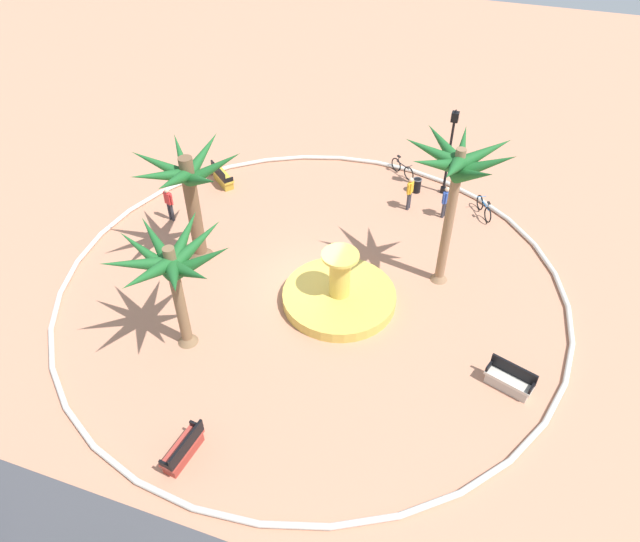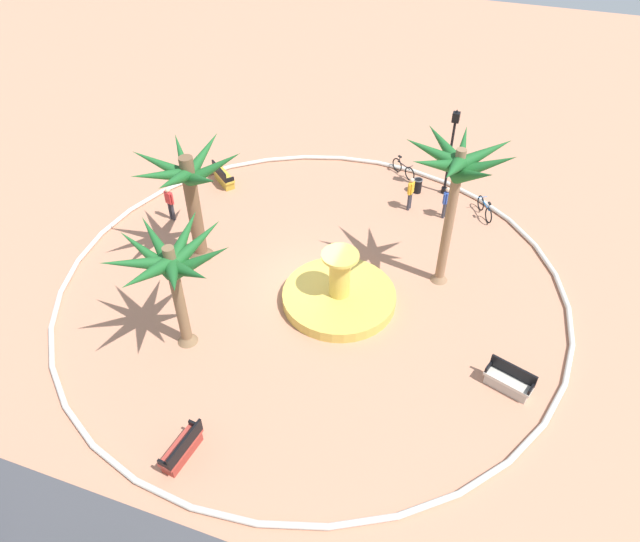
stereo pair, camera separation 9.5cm
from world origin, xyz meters
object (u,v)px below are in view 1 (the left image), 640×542
bench_west (184,450)px  bicycle_by_lamppost (402,169)px  trash_bin (417,185)px  bench_north (222,178)px  lamppost (450,146)px  person_pedestrian_stroll (169,202)px  person_cyclist_helmet (410,192)px  fountain (339,295)px  palm_tree_by_curb (172,265)px  bicycle_red_frame (484,208)px  person_cyclist_photo (446,200)px  palm_tree_mid_plaza (188,184)px  palm_tree_near_fountain (457,172)px  bench_east (509,381)px

bench_west → bicycle_by_lamppost: bearing=-98.2°
trash_bin → bench_north: bearing=14.8°
lamppost → person_pedestrian_stroll: 13.09m
person_cyclist_helmet → person_pedestrian_stroll: (10.04, 4.40, 0.00)m
fountain → palm_tree_by_curb: (4.54, 3.80, 3.31)m
bicycle_red_frame → bicycle_by_lamppost: size_ratio=1.11×
bench_north → lamppost: bearing=-165.0°
fountain → person_cyclist_photo: fountain is taller
bicycle_by_lamppost → person_cyclist_photo: 3.94m
lamppost → palm_tree_mid_plaza: bearing=42.7°
person_cyclist_helmet → bench_west: bearing=76.9°
palm_tree_mid_plaza → bicycle_by_lamppost: (-6.64, -9.12, -3.19)m
trash_bin → bench_west: bearing=77.9°
bicycle_red_frame → person_cyclist_helmet: (3.39, 0.62, 0.56)m
palm_tree_near_fountain → bench_east: palm_tree_near_fountain is taller
fountain → palm_tree_mid_plaza: palm_tree_mid_plaza is taller
palm_tree_mid_plaza → person_pedestrian_stroll: palm_tree_mid_plaza is taller
bench_east → bench_north: size_ratio=1.08×
bench_east → bench_west: bearing=33.1°
person_cyclist_photo → person_pedestrian_stroll: size_ratio=0.94×
fountain → person_cyclist_photo: (-2.83, -6.96, 0.56)m
fountain → bench_north: (8.02, -6.15, 0.02)m
bench_north → person_pedestrian_stroll: bearing=76.1°
bench_east → lamppost: lamppost is taller
palm_tree_mid_plaza → person_cyclist_helmet: palm_tree_mid_plaza is taller
bicycle_red_frame → person_cyclist_helmet: bearing=10.3°
lamppost → bench_west: bearing=74.1°
fountain → lamppost: (-2.47, -8.96, 2.22)m
lamppost → person_pedestrian_stroll: size_ratio=2.58×
palm_tree_by_curb → bench_north: bearing=-70.7°
trash_bin → bench_east: bearing=116.7°
palm_tree_near_fountain → palm_tree_by_curb: palm_tree_near_fountain is taller
bench_north → trash_bin: bench_north is taller
bench_west → person_cyclist_photo: bearing=-109.1°
bench_west → lamppost: size_ratio=0.38×
palm_tree_by_curb → lamppost: size_ratio=1.06×
trash_bin → person_cyclist_photo: 2.35m
palm_tree_mid_plaza → bench_east: palm_tree_mid_plaza is taller
fountain → bicycle_red_frame: fountain is taller
lamppost → person_pedestrian_stroll: lamppost is taller
bench_east → fountain: bearing=-17.9°
bench_east → bench_north: (14.64, -8.29, 0.00)m
lamppost → person_cyclist_photo: size_ratio=2.73×
palm_tree_mid_plaza → bench_north: palm_tree_mid_plaza is taller
fountain → trash_bin: 8.68m
person_cyclist_photo → bench_north: bearing=4.3°
palm_tree_by_curb → person_cyclist_helmet: bearing=-117.7°
fountain → palm_tree_near_fountain: (-3.41, -2.55, 4.70)m
bench_west → person_cyclist_photo: person_cyclist_photo is taller
bicycle_by_lamppost → person_cyclist_photo: size_ratio=0.88×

